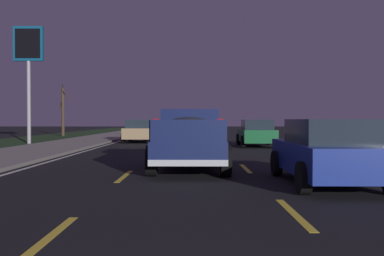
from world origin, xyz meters
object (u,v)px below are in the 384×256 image
at_px(sedan_blue, 327,151).
at_px(pickup_truck, 190,137).
at_px(gas_price_sign, 28,55).
at_px(sedan_tan, 140,131).
at_px(sedan_green, 256,133).
at_px(bare_tree_far, 63,110).

bearing_deg(sedan_blue, pickup_truck, 45.02).
bearing_deg(gas_price_sign, sedan_tan, -75.09).
bearing_deg(sedan_green, bare_tree_far, 45.04).
bearing_deg(gas_price_sign, bare_tree_far, 7.85).
relative_size(pickup_truck, sedan_green, 1.23).
relative_size(sedan_tan, gas_price_sign, 0.59).
xyz_separation_m(pickup_truck, sedan_tan, (15.89, 3.56, -0.20)).
bearing_deg(sedan_green, sedan_blue, 178.17).
distance_m(sedan_blue, bare_tree_far, 34.28).
height_order(sedan_blue, gas_price_sign, gas_price_sign).
distance_m(gas_price_sign, bare_tree_far, 13.70).
height_order(sedan_green, bare_tree_far, bare_tree_far).
distance_m(sedan_tan, sedan_green, 8.63).
xyz_separation_m(sedan_blue, bare_tree_far, (30.52, 15.52, 1.64)).
bearing_deg(pickup_truck, gas_price_sign, 36.58).
distance_m(pickup_truck, sedan_green, 11.89).
xyz_separation_m(sedan_blue, sedan_green, (14.55, -0.47, 0.00)).
bearing_deg(sedan_green, pickup_truck, 161.67).
height_order(gas_price_sign, bare_tree_far, gas_price_sign).
distance_m(pickup_truck, bare_tree_far, 29.91).
relative_size(pickup_truck, sedan_blue, 1.23).
distance_m(sedan_blue, sedan_tan, 20.34).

